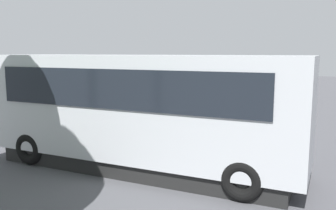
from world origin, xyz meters
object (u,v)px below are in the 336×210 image
(spectator_far_left, at_px, (237,120))
(spectator_centre, at_px, (173,117))
(stunt_motorcycle, at_px, (122,103))
(traffic_cone, at_px, (174,114))
(spectator_left, at_px, (202,118))
(parked_motorcycle_silver, at_px, (110,131))
(tour_bus, at_px, (141,112))
(spectator_right, at_px, (150,115))

(spectator_far_left, xyz_separation_m, spectator_centre, (2.18, 0.44, 0.01))
(stunt_motorcycle, distance_m, traffic_cone, 3.23)
(spectator_centre, bearing_deg, spectator_far_left, -168.64)
(spectator_left, distance_m, parked_motorcycle_silver, 3.41)
(traffic_cone, bearing_deg, spectator_left, 124.50)
(spectator_centre, xyz_separation_m, parked_motorcycle_silver, (2.24, 0.65, -0.57))
(spectator_left, xyz_separation_m, spectator_centre, (0.97, 0.36, 0.03))
(tour_bus, bearing_deg, spectator_centre, -86.92)
(tour_bus, relative_size, parked_motorcycle_silver, 4.43)
(spectator_far_left, height_order, parked_motorcycle_silver, spectator_far_left)
(spectator_left, xyz_separation_m, spectator_right, (2.02, 0.11, -0.01))
(spectator_right, relative_size, stunt_motorcycle, 0.84)
(spectator_left, bearing_deg, spectator_right, 3.04)
(spectator_left, bearing_deg, tour_bus, 74.31)
(spectator_centre, height_order, stunt_motorcycle, spectator_centre)
(spectator_centre, relative_size, spectator_right, 1.03)
(spectator_far_left, distance_m, stunt_motorcycle, 8.56)
(parked_motorcycle_silver, distance_m, stunt_motorcycle, 6.23)
(tour_bus, bearing_deg, stunt_motorcycle, -54.86)
(stunt_motorcycle, bearing_deg, spectator_centre, 136.45)
(spectator_left, height_order, traffic_cone, spectator_left)
(stunt_motorcycle, bearing_deg, spectator_far_left, 148.73)
(spectator_right, height_order, traffic_cone, spectator_right)
(spectator_far_left, bearing_deg, spectator_right, 3.36)
(traffic_cone, bearing_deg, spectator_right, 101.55)
(tour_bus, height_order, spectator_far_left, tour_bus)
(spectator_far_left, distance_m, spectator_right, 3.23)
(tour_bus, relative_size, stunt_motorcycle, 4.43)
(parked_motorcycle_silver, relative_size, traffic_cone, 3.26)
(parked_motorcycle_silver, bearing_deg, spectator_left, -162.70)
(parked_motorcycle_silver, bearing_deg, spectator_far_left, -166.23)
(spectator_far_left, bearing_deg, tour_bus, 56.23)
(stunt_motorcycle, height_order, traffic_cone, stunt_motorcycle)
(spectator_far_left, height_order, spectator_left, spectator_far_left)
(spectator_far_left, distance_m, parked_motorcycle_silver, 4.59)
(stunt_motorcycle, relative_size, traffic_cone, 3.26)
(spectator_right, xyz_separation_m, traffic_cone, (0.88, -4.33, -0.71))
(spectator_far_left, xyz_separation_m, spectator_left, (1.21, 0.08, -0.02))
(stunt_motorcycle, xyz_separation_m, traffic_cone, (-3.20, 0.30, -0.31))
(tour_bus, distance_m, stunt_motorcycle, 9.21)
(tour_bus, distance_m, spectator_centre, 2.68)
(tour_bus, distance_m, parked_motorcycle_silver, 3.30)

